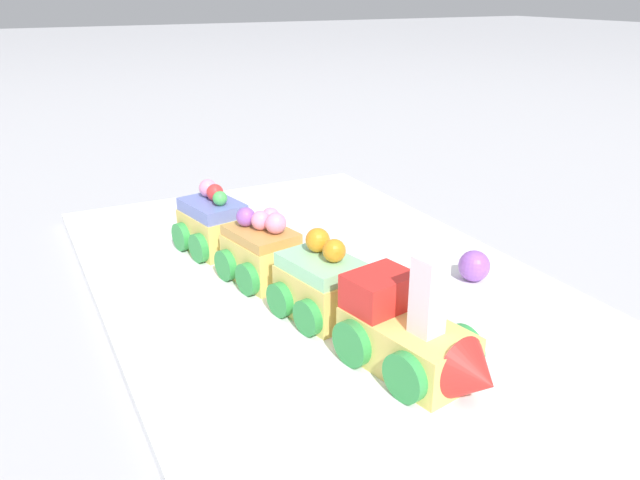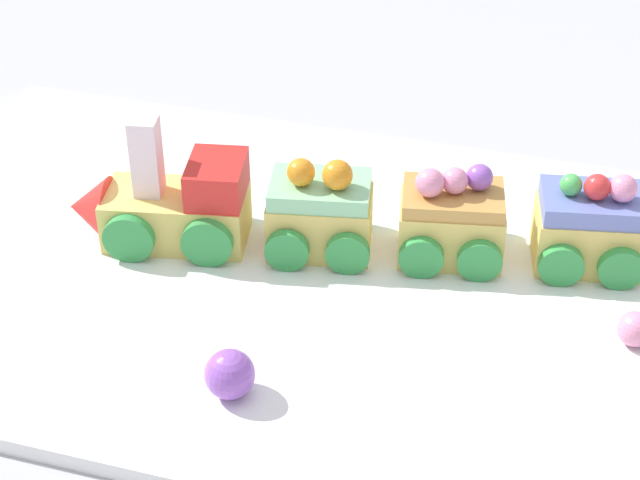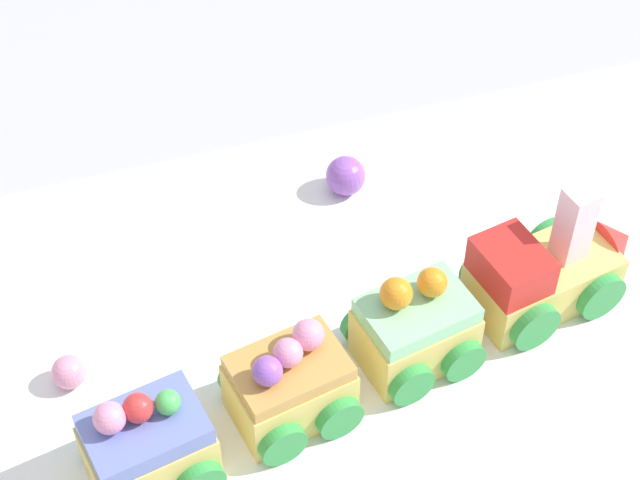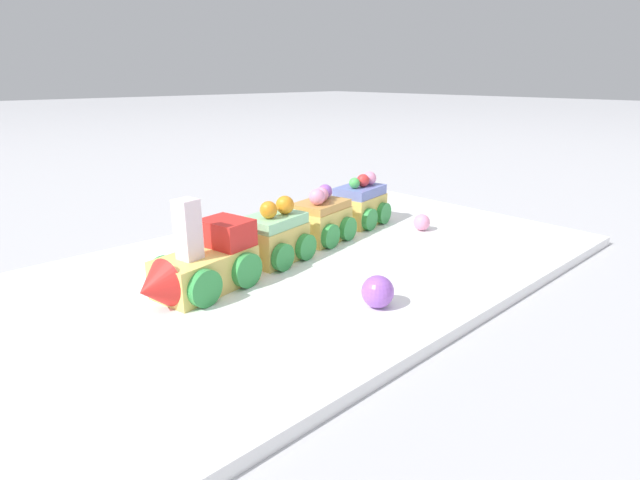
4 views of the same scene
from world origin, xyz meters
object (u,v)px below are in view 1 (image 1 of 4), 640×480
(cake_car_caramel, at_px, (262,253))
(gumball_purple, at_px, (474,266))
(cake_train_locomotive, at_px, (414,339))
(gumball_pink, at_px, (270,217))
(cake_car_blueberry, at_px, (213,225))
(cake_car_mint, at_px, (321,286))

(cake_car_caramel, relative_size, gumball_purple, 2.67)
(cake_train_locomotive, height_order, gumball_pink, cake_train_locomotive)
(cake_car_blueberry, bearing_deg, cake_car_caramel, -0.13)
(cake_train_locomotive, xyz_separation_m, cake_car_blueberry, (-0.30, -0.06, 0.00))
(gumball_purple, bearing_deg, gumball_pink, -153.02)
(cake_train_locomotive, xyz_separation_m, cake_car_caramel, (-0.20, -0.04, 0.00))
(cake_car_caramel, distance_m, gumball_purple, 0.21)
(gumball_purple, xyz_separation_m, gumball_pink, (-0.23, -0.12, -0.00))
(cake_train_locomotive, distance_m, gumball_purple, 0.18)
(cake_car_blueberry, bearing_deg, gumball_pink, 103.65)
(cake_car_blueberry, bearing_deg, cake_train_locomotive, -0.06)
(cake_train_locomotive, relative_size, cake_car_blueberry, 1.64)
(cake_train_locomotive, bearing_deg, gumball_purple, 114.42)
(cake_car_mint, height_order, cake_car_caramel, cake_car_mint)
(gumball_pink, bearing_deg, cake_car_mint, -12.00)
(cake_car_mint, bearing_deg, cake_car_blueberry, -179.96)
(cake_train_locomotive, relative_size, gumball_pink, 5.87)
(cake_train_locomotive, distance_m, gumball_pink, 0.34)
(cake_car_blueberry, relative_size, gumball_pink, 3.58)
(cake_train_locomotive, bearing_deg, cake_car_caramel, 179.98)
(gumball_pink, bearing_deg, cake_car_caramel, -26.31)
(cake_car_mint, relative_size, cake_car_caramel, 1.00)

